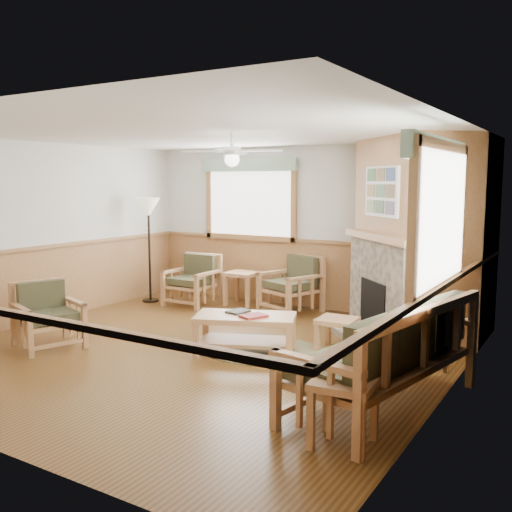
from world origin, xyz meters
The scene contains 23 objects.
floor centered at (0.00, 0.00, -0.01)m, with size 6.00×6.00×0.01m, color brown.
ceiling centered at (0.00, 0.00, 2.70)m, with size 6.00×6.00×0.01m, color white.
wall_back centered at (0.00, 3.00, 1.35)m, with size 6.00×0.02×2.70m, color silver.
wall_left centered at (-3.00, 0.00, 1.35)m, with size 0.02×6.00×2.70m, color silver.
wall_right centered at (3.00, 0.00, 1.35)m, with size 0.02×6.00×2.70m, color silver.
wainscot centered at (0.00, 0.00, 0.55)m, with size 6.00×6.00×1.10m, color #A06E41, non-canonical shape.
fireplace centered at (2.05, 2.05, 1.35)m, with size 2.20×2.20×2.70m, color #A06E41, non-canonical shape.
window_back centered at (-1.10, 2.96, 2.53)m, with size 1.90×0.16×1.50m, color white, non-canonical shape.
window_right centered at (2.96, -0.20, 2.53)m, with size 0.16×1.90×1.50m, color white, non-canonical shape.
ceiling_fan centered at (0.30, 0.30, 2.66)m, with size 1.24×1.24×0.36m, color white, non-canonical shape.
sofa centered at (2.55, -0.54, 0.51)m, with size 0.90×2.20×1.01m, color tan, non-canonical shape.
armchair_back_left centered at (-1.75, 2.11, 0.43)m, with size 0.77×0.77×0.86m, color tan, non-canonical shape.
armchair_back_right centered at (-0.06, 2.55, 0.45)m, with size 0.81×0.81×0.91m, color tan, non-canonical shape.
armchair_left centered at (-1.75, -0.88, 0.41)m, with size 0.74×0.74×0.83m, color tan, non-canonical shape.
coffee_table centered at (0.55, 0.19, 0.24)m, with size 1.22×0.61×0.49m, color tan, non-canonical shape.
end_table_chairs centered at (-1.01, 2.55, 0.29)m, with size 0.51×0.49×0.57m, color tan, non-canonical shape.
end_table_sofa centered at (2.55, -1.48, 0.27)m, with size 0.48×0.47×0.54m, color tan, non-canonical shape.
footstool centered at (1.46, 0.93, 0.20)m, with size 0.47×0.47×0.41m, color tan, non-canonical shape.
braided_rug centered at (0.61, 0.43, 0.01)m, with size 1.91×1.91×0.01m, color brown.
floor_lamp_left centered at (-2.55, 1.94, 0.92)m, with size 0.42×0.42×1.85m, color black, non-canonical shape.
floor_lamp_right centered at (2.54, 1.03, 0.77)m, with size 0.35×0.35×1.55m, color black, non-canonical shape.
book_red centered at (0.70, 0.14, 0.52)m, with size 0.22×0.30×0.03m, color maroon.
book_dark centered at (0.40, 0.26, 0.51)m, with size 0.20×0.27×0.03m, color #262620.
Camera 1 is at (4.22, -5.57, 2.10)m, focal length 40.00 mm.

